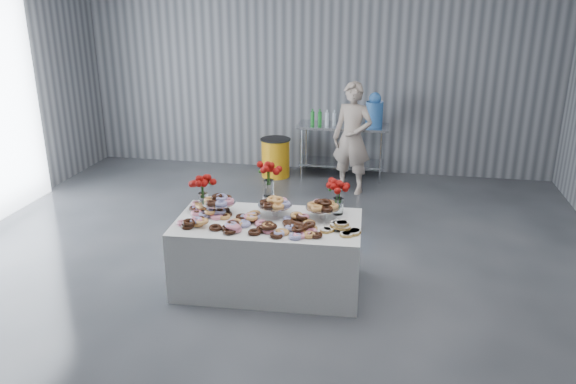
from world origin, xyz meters
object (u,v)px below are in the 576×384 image
prep_table (343,141)px  water_jug (374,111)px  person (352,138)px  trash_barrel (276,157)px  display_table (268,254)px

prep_table → water_jug: (0.50, -0.00, 0.53)m
person → trash_barrel: 1.52m
prep_table → water_jug: 0.73m
water_jug → trash_barrel: size_ratio=0.84×
trash_barrel → display_table: bearing=-79.2°
display_table → prep_table: size_ratio=1.27×
water_jug → trash_barrel: (-1.61, -0.18, -0.82)m
water_jug → trash_barrel: 1.82m
display_table → prep_table: 3.96m
person → trash_barrel: size_ratio=2.62×
person → prep_table: bearing=123.9°
water_jug → display_table: bearing=-102.8°
prep_table → trash_barrel: (-1.11, -0.18, -0.29)m
prep_table → trash_barrel: 1.16m
water_jug → person: bearing=-111.9°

